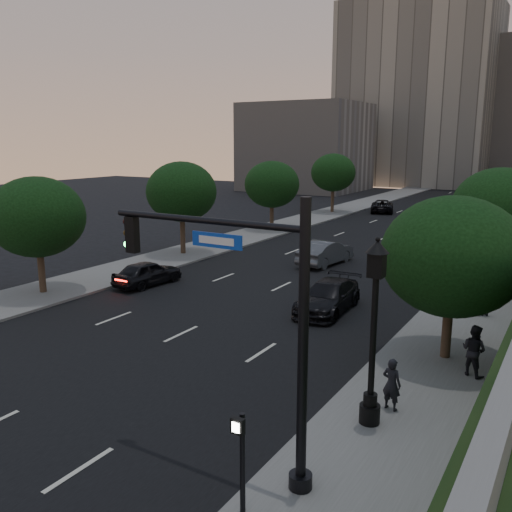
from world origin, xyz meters
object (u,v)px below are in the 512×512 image
Objects in this scene: sedan_near_right at (328,297)px; pedestrian_c at (486,299)px; street_lamp at (373,341)px; sedan_near_left at (148,273)px; pedestrian_b at (474,350)px; traffic_signal_mast at (261,338)px; sedan_far_right at (479,232)px; sedan_far_left at (382,206)px; sedan_mid_left at (326,252)px; pedestrian_a at (392,384)px.

pedestrian_c is at bearing 19.21° from sedan_near_right.
street_lamp reaches higher than pedestrian_c.
sedan_near_left is at bearing -18.77° from pedestrian_c.
pedestrian_b is (18.21, -3.56, 0.33)m from sedan_near_left.
pedestrian_b is at bearing 64.92° from pedestrian_c.
traffic_signal_mast is 1.86× the size of sedan_far_right.
traffic_signal_mast is at bearing -111.26° from street_lamp.
pedestrian_c is at bearing -61.79° from pedestrian_b.
sedan_far_left is 45.12m from pedestrian_b.
pedestrian_b is at bearing 68.64° from street_lamp.
sedan_mid_left is (-8.31, 22.47, -2.85)m from traffic_signal_mast.
pedestrian_b reaches higher than pedestrian_c.
sedan_mid_left is 0.98× the size of sedan_near_right.
sedan_near_left is 10.84m from sedan_near_right.
traffic_signal_mast reaches higher than sedan_far_left.
pedestrian_a is 1.03× the size of pedestrian_c.
pedestrian_a is (1.72, 4.83, -2.71)m from traffic_signal_mast.
pedestrian_b reaches higher than sedan_near_right.
street_lamp is 1.11× the size of sedan_near_right.
sedan_mid_left is at bearing -50.54° from pedestrian_a.
sedan_near_left reaches higher than sedan_far_right.
pedestrian_a is (10.03, -17.63, 0.15)m from sedan_mid_left.
pedestrian_c is (2.71, 15.89, -2.73)m from traffic_signal_mast.
pedestrian_b is at bearing 174.65° from sedan_near_left.
sedan_far_right is (13.74, 25.34, -0.08)m from sedan_near_left.
sedan_far_right is 32.89m from pedestrian_a.
sedan_mid_left is 28.50m from sedan_far_left.
sedan_near_left is 0.84× the size of sedan_near_right.
sedan_near_left is 38.21m from sedan_far_left.
pedestrian_a is at bearing 54.41° from pedestrian_c.
sedan_near_right is at bearing 106.99° from traffic_signal_mast.
street_lamp is at bearing 123.33° from sedan_mid_left.
pedestrian_c is (11.02, -6.57, 0.12)m from sedan_mid_left.
sedan_far_left is at bearing 105.18° from traffic_signal_mast.
pedestrian_a reaches higher than sedan_far_right.
street_lamp is 12.35m from pedestrian_c.
traffic_signal_mast is 19.45m from sedan_near_left.
pedestrian_a reaches higher than sedan_far_left.
sedan_far_right is 2.07× the size of pedestrian_b.
traffic_signal_mast is 16.35m from pedestrian_c.
traffic_signal_mast reaches higher than sedan_far_right.
sedan_far_left is 3.35× the size of pedestrian_c.
sedan_near_left is at bearing -108.75° from sedan_far_right.
sedan_mid_left is at bearing -26.85° from pedestrian_b.
traffic_signal_mast is 52.36m from sedan_far_left.
pedestrian_a is at bearing 70.37° from traffic_signal_mast.
sedan_far_right is at bearing 117.07° from sedan_far_left.
pedestrian_b is 1.15× the size of pedestrian_c.
sedan_near_right is 1.35× the size of sedan_far_right.
pedestrian_a reaches higher than sedan_near_left.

